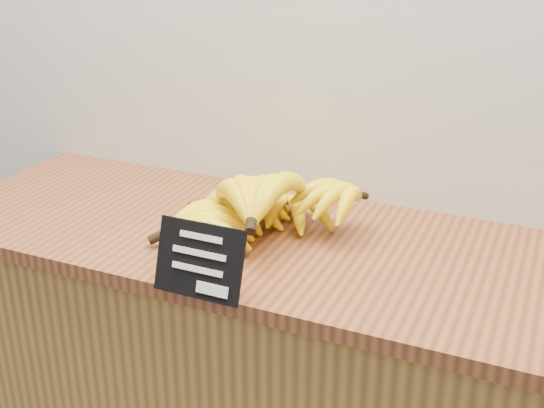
# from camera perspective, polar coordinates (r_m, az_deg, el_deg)

# --- Properties ---
(counter_top) EXTENTS (1.51, 0.54, 0.03)m
(counter_top) POSITION_cam_1_polar(r_m,az_deg,el_deg) (1.38, 0.85, -3.29)
(counter_top) COLOR brown
(counter_top) RESTS_ON counter
(chalkboard_sign) EXTENTS (0.16, 0.05, 0.12)m
(chalkboard_sign) POSITION_cam_1_polar(r_m,az_deg,el_deg) (1.15, -6.12, -4.73)
(chalkboard_sign) COLOR black
(chalkboard_sign) RESTS_ON counter_top
(banana_pile) EXTENTS (0.44, 0.33, 0.13)m
(banana_pile) POSITION_cam_1_polar(r_m,az_deg,el_deg) (1.38, -1.16, -0.01)
(banana_pile) COLOR #FFE40A
(banana_pile) RESTS_ON counter_top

